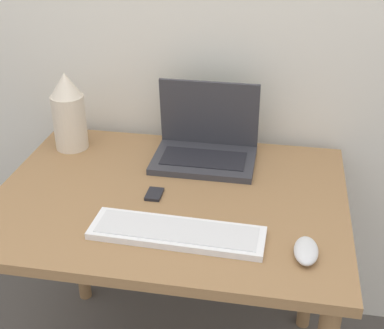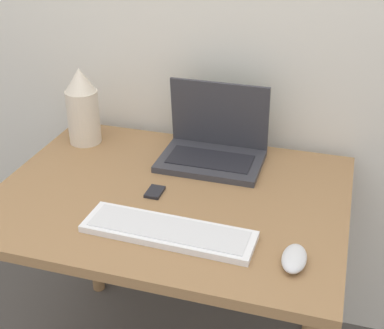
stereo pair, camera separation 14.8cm
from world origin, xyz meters
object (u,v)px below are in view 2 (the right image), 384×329
at_px(mouse, 294,258).
at_px(mp3_player, 155,192).
at_px(vase, 82,107).
at_px(laptop, 214,144).
at_px(keyboard, 168,231).

distance_m(mouse, mp3_player, 0.47).
relative_size(mouse, vase, 0.42).
relative_size(laptop, vase, 1.23).
bearing_deg(mp3_player, mouse, -25.63).
relative_size(laptop, mouse, 2.93).
distance_m(vase, mp3_player, 0.45).
distance_m(keyboard, mp3_player, 0.21).
xyz_separation_m(laptop, vase, (-0.45, -0.00, 0.08)).
bearing_deg(mp3_player, keyboard, -60.03).
bearing_deg(vase, keyboard, -43.86).
distance_m(laptop, mp3_player, 0.28).
bearing_deg(mp3_player, laptop, 66.93).
relative_size(keyboard, mouse, 4.10).
bearing_deg(mouse, keyboard, 175.61).
bearing_deg(keyboard, vase, 136.14).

